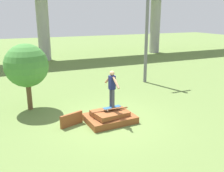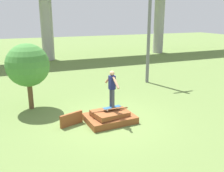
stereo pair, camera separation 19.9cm
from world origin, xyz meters
TOP-DOWN VIEW (x-y plane):
  - ground_plane at (0.00, 0.00)m, footprint 80.00×80.00m
  - scrap_pile at (-0.00, -0.01)m, footprint 1.97×1.49m
  - scrap_plank_loose at (-1.51, 0.24)m, footprint 0.95×0.41m
  - skateboard at (0.10, 0.01)m, footprint 0.77×0.30m
  - skater at (0.10, 0.01)m, footprint 0.24×1.07m
  - utility_pole at (4.46, 4.73)m, footprint 1.30×0.20m
  - tree_behind_left at (-2.78, 2.73)m, footprint 1.90×1.90m

SIDE VIEW (x-z plane):
  - ground_plane at x=0.00m, z-range 0.00..0.00m
  - scrap_pile at x=0.00m, z-range -0.06..0.45m
  - scrap_plank_loose at x=-1.51m, z-range 0.00..0.50m
  - skateboard at x=0.10m, z-range 0.54..0.63m
  - skater at x=0.10m, z-range 0.70..2.18m
  - tree_behind_left at x=-2.78m, z-range 0.52..3.50m
  - utility_pole at x=4.46m, z-range 0.12..6.18m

